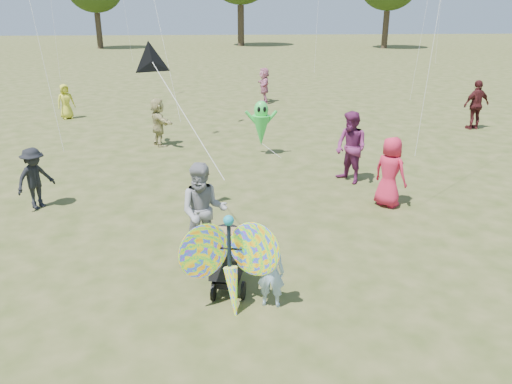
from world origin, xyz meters
TOP-DOWN VIEW (x-y plane):
  - ground at (0.00, 0.00)m, footprint 160.00×160.00m
  - child_girl at (-0.14, -0.72)m, footprint 0.48×0.37m
  - adult_man at (-1.21, 1.04)m, footprint 0.90×0.70m
  - grey_bag at (-1.40, 0.67)m, footprint 0.56×0.46m
  - crowd_a at (3.08, 3.31)m, footprint 0.93×0.97m
  - crowd_b at (-5.17, 3.78)m, footprint 1.01×1.07m
  - crowd_d at (-2.92, 9.25)m, footprint 1.10×1.56m
  - crowd_e at (2.59, 5.05)m, footprint 1.09×1.17m
  - crowd_g at (-7.27, 13.92)m, footprint 0.84×0.76m
  - crowd_h at (8.94, 10.82)m, footprint 1.18×0.70m
  - crowd_j at (1.37, 17.16)m, footprint 0.50×1.56m
  - jogging_stroller at (-0.80, -0.10)m, footprint 0.64×1.11m
  - butterfly_kite at (-0.76, -0.78)m, footprint 1.74×0.75m
  - delta_kite_rig at (-2.18, 2.94)m, footprint 1.84×2.14m
  - alien_kite at (0.44, 7.82)m, footprint 1.12×0.69m

SIDE VIEW (x-z plane):
  - ground at x=0.00m, z-range 0.00..0.00m
  - grey_bag at x=-1.40m, z-range 0.00..0.18m
  - child_girl at x=-0.14m, z-range 0.00..1.18m
  - jogging_stroller at x=-0.80m, z-range 0.07..1.16m
  - crowd_g at x=-7.27m, z-range 0.00..1.45m
  - crowd_b at x=-5.17m, z-range 0.00..1.46m
  - butterfly_kite at x=-0.76m, z-range -0.09..1.69m
  - crowd_d at x=-2.92m, z-range 0.00..1.62m
  - crowd_a at x=3.08m, z-range 0.00..1.67m
  - crowd_j at x=1.37m, z-range 0.00..1.68m
  - adult_man at x=-1.21m, z-range 0.00..1.84m
  - crowd_h at x=8.94m, z-range 0.00..1.87m
  - crowd_e at x=2.59m, z-range 0.00..1.91m
  - alien_kite at x=0.44m, z-range 0.10..1.84m
  - delta_kite_rig at x=-2.18m, z-range 2.23..4.58m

